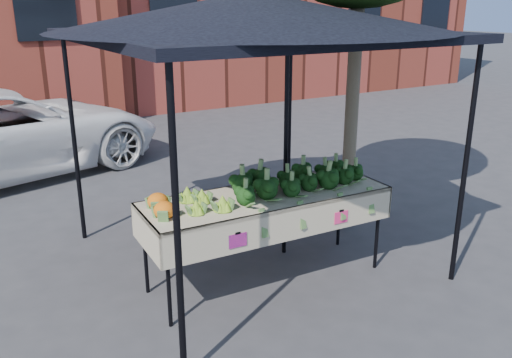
% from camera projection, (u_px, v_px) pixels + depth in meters
% --- Properties ---
extents(ground, '(90.00, 90.00, 0.00)m').
position_uv_depth(ground, '(283.00, 279.00, 5.34)').
color(ground, '#323235').
extents(table, '(2.43, 0.91, 0.90)m').
position_uv_depth(table, '(267.00, 238.00, 5.20)').
color(table, '#BCB08E').
rests_on(table, ground).
extents(canopy, '(3.16, 3.16, 2.74)m').
position_uv_depth(canopy, '(253.00, 134.00, 5.39)').
color(canopy, black).
rests_on(canopy, ground).
extents(broccoli_heap, '(1.53, 0.56, 0.25)m').
position_uv_depth(broccoli_heap, '(297.00, 176.00, 5.22)').
color(broccoli_heap, black).
rests_on(broccoli_heap, table).
extents(romanesco_cluster, '(0.42, 0.56, 0.19)m').
position_uv_depth(romanesco_cluster, '(201.00, 196.00, 4.74)').
color(romanesco_cluster, '#94BB2D').
rests_on(romanesco_cluster, table).
extents(cauliflower_pair, '(0.22, 0.42, 0.17)m').
position_uv_depth(cauliflower_pair, '(161.00, 204.00, 4.58)').
color(cauliflower_pair, orange).
rests_on(cauliflower_pair, table).
extents(street_tree, '(2.29, 2.29, 4.51)m').
position_uv_depth(street_tree, '(356.00, 38.00, 5.95)').
color(street_tree, '#1E4C14').
rests_on(street_tree, ground).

